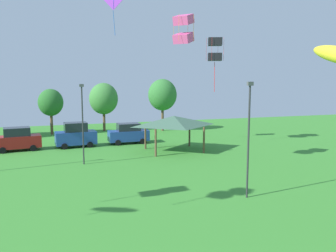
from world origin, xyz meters
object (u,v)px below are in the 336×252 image
treeline_tree_3 (104,99)px  treeline_tree_4 (162,95)px  kite_flying_9 (183,29)px  parked_car_rightmost_in_row (129,134)px  light_post_0 (83,120)px  kite_flying_5 (215,49)px  park_pavilion (174,121)px  kite_flying_2 (114,0)px  parked_car_second_from_left (17,139)px  parked_car_third_from_left (76,135)px  light_post_1 (249,134)px  treeline_tree_2 (51,103)px

treeline_tree_3 → treeline_tree_4: bearing=-17.3°
kite_flying_9 → parked_car_rightmost_in_row: bearing=98.4°
parked_car_rightmost_in_row → light_post_0: 10.65m
kite_flying_5 → treeline_tree_4: bearing=99.5°
kite_flying_9 → park_pavilion: (1.65, 6.98, -8.10)m
kite_flying_2 → park_pavilion: (5.34, -3.07, -12.10)m
park_pavilion → light_post_0: light_post_0 is taller
kite_flying_9 → treeline_tree_4: size_ratio=0.33×
parked_car_second_from_left → park_pavilion: bearing=-25.4°
parked_car_third_from_left → light_post_1: light_post_1 is taller
treeline_tree_3 → kite_flying_2: bearing=-92.7°
light_post_1 → treeline_tree_4: 29.26m
parked_car_rightmost_in_row → treeline_tree_2: (-8.27, 9.62, 3.08)m
parked_car_rightmost_in_row → park_pavilion: park_pavilion is taller
kite_flying_9 → treeline_tree_4: kite_flying_9 is taller
kite_flying_5 → treeline_tree_2: (-17.02, 13.53, -6.22)m
park_pavilion → light_post_1: light_post_1 is taller
parked_car_third_from_left → parked_car_rightmost_in_row: 5.84m
parked_car_rightmost_in_row → treeline_tree_3: treeline_tree_3 is taller
parked_car_rightmost_in_row → light_post_1: (3.09, -20.58, 2.83)m
kite_flying_9 → treeline_tree_2: (-10.13, 22.20, -6.96)m
light_post_0 → treeline_tree_3: light_post_0 is taller
light_post_1 → light_post_0: bearing=126.3°
kite_flying_2 → treeline_tree_3: size_ratio=0.72×
parked_car_third_from_left → treeline_tree_4: size_ratio=0.60×
parked_car_third_from_left → park_pavilion: size_ratio=0.68×
light_post_0 → parked_car_rightmost_in_row: bearing=56.2°
parked_car_rightmost_in_row → light_post_1: bearing=-82.3°
park_pavilion → parked_car_second_from_left: bearing=161.5°
parked_car_rightmost_in_row → light_post_1: 21.01m
kite_flying_2 → parked_car_rightmost_in_row: kite_flying_2 is taller
light_post_1 → treeline_tree_3: light_post_1 is taller
parked_car_second_from_left → treeline_tree_2: size_ratio=0.79×
parked_car_third_from_left → parked_car_rightmost_in_row: size_ratio=0.96×
treeline_tree_4 → kite_flying_9: bearing=-102.9°
treeline_tree_2 → light_post_1: bearing=-69.4°
kite_flying_5 → treeline_tree_4: size_ratio=0.79×
parked_car_third_from_left → light_post_1: size_ratio=0.61×
kite_flying_2 → light_post_1: bearing=-74.7°
kite_flying_5 → treeline_tree_3: size_ratio=0.85×
park_pavilion → treeline_tree_3: size_ratio=0.95×
kite_flying_2 → kite_flying_5: kite_flying_2 is taller
kite_flying_5 → kite_flying_9: size_ratio=2.40×
kite_flying_5 → parked_car_rightmost_in_row: (-8.75, 3.90, -9.30)m
light_post_0 → treeline_tree_3: (4.54, 19.45, 0.69)m
kite_flying_5 → treeline_tree_3: bearing=123.9°
parked_car_second_from_left → light_post_0: size_ratio=0.69×
treeline_tree_3 → treeline_tree_4: treeline_tree_4 is taller
kite_flying_2 → kite_flying_9: bearing=-69.8°
parked_car_rightmost_in_row → treeline_tree_2: treeline_tree_2 is taller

